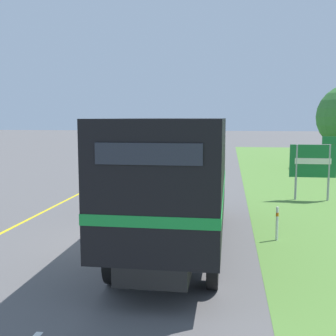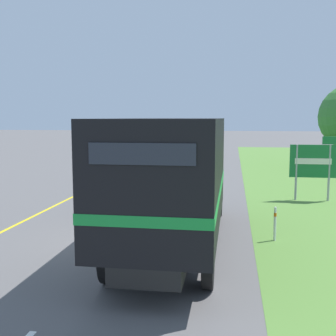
# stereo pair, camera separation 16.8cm
# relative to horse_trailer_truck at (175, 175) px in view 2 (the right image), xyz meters

# --- Properties ---
(ground_plane) EXTENTS (200.00, 200.00, 0.00)m
(ground_plane) POSITION_rel_horse_trailer_truck_xyz_m (-1.64, 0.25, -1.92)
(ground_plane) COLOR #5B5959
(edge_line_yellow) EXTENTS (0.12, 54.84, 0.01)m
(edge_line_yellow) POSITION_rel_horse_trailer_truck_xyz_m (-5.34, 11.70, -1.92)
(edge_line_yellow) COLOR yellow
(edge_line_yellow) RESTS_ON ground
(centre_dash_near) EXTENTS (0.12, 2.60, 0.01)m
(centre_dash_near) POSITION_rel_horse_trailer_truck_xyz_m (-1.64, 0.57, -1.92)
(centre_dash_near) COLOR white
(centre_dash_near) RESTS_ON ground
(centre_dash_mid_a) EXTENTS (0.12, 2.60, 0.01)m
(centre_dash_mid_a) POSITION_rel_horse_trailer_truck_xyz_m (-1.64, 7.17, -1.92)
(centre_dash_mid_a) COLOR white
(centre_dash_mid_a) RESTS_ON ground
(centre_dash_mid_b) EXTENTS (0.12, 2.60, 0.01)m
(centre_dash_mid_b) POSITION_rel_horse_trailer_truck_xyz_m (-1.64, 13.77, -1.92)
(centre_dash_mid_b) COLOR white
(centre_dash_mid_b) RESTS_ON ground
(centre_dash_far) EXTENTS (0.12, 2.60, 0.01)m
(centre_dash_far) POSITION_rel_horse_trailer_truck_xyz_m (-1.64, 20.37, -1.92)
(centre_dash_far) COLOR white
(centre_dash_far) RESTS_ON ground
(centre_dash_farthest) EXTENTS (0.12, 2.60, 0.01)m
(centre_dash_farthest) POSITION_rel_horse_trailer_truck_xyz_m (-1.64, 26.97, -1.92)
(centre_dash_farthest) COLOR white
(centre_dash_farthest) RESTS_ON ground
(horse_trailer_truck) EXTENTS (2.40, 8.62, 3.39)m
(horse_trailer_truck) POSITION_rel_horse_trailer_truck_xyz_m (0.00, 0.00, 0.00)
(horse_trailer_truck) COLOR black
(horse_trailer_truck) RESTS_ON ground
(lead_car_white) EXTENTS (1.80, 4.05, 1.81)m
(lead_car_white) POSITION_rel_horse_trailer_truck_xyz_m (-3.48, 14.68, -1.00)
(lead_car_white) COLOR black
(lead_car_white) RESTS_ON ground
(highway_sign) EXTENTS (1.86, 0.09, 2.65)m
(highway_sign) POSITION_rel_horse_trailer_truck_xyz_m (4.77, 7.15, -0.33)
(highway_sign) COLOR #9E9EA3
(highway_sign) RESTS_ON ground
(delineator_post) EXTENTS (0.08, 0.08, 0.95)m
(delineator_post) POSITION_rel_horse_trailer_truck_xyz_m (2.66, 1.01, -1.41)
(delineator_post) COLOR white
(delineator_post) RESTS_ON ground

